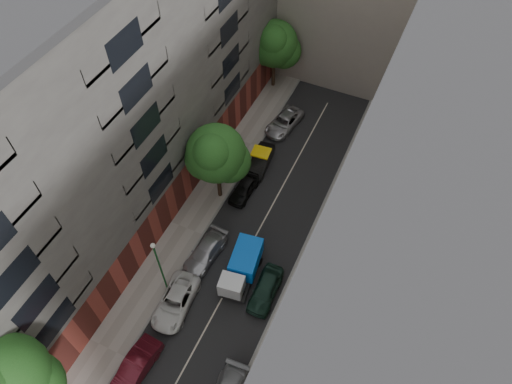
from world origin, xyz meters
The scene contains 19 objects.
ground centered at (0.00, 0.00, 0.00)m, with size 120.00×120.00×0.00m, color #4C4C49.
road_surface centered at (0.00, 0.00, 0.01)m, with size 8.00×44.00×0.02m, color black.
sidewalk_left centered at (-5.50, 0.00, 0.07)m, with size 3.00×44.00×0.15m, color gray.
sidewalk_right centered at (5.50, 0.00, 0.07)m, with size 3.00×44.00×0.15m, color gray.
building_left centered at (-11.00, 0.00, 10.00)m, with size 8.00×44.00×20.00m, color #4B4846.
building_right centered at (11.00, 0.00, 10.00)m, with size 8.00×44.00×20.00m, color beige.
tarp_truck centered at (0.53, -1.85, 1.22)m, with size 2.54×5.02×2.21m.
car_left_1 centered at (-2.80, -11.40, 0.73)m, with size 1.54×4.41×1.45m, color #4A0E18.
car_left_2 centered at (-2.80, -6.22, 0.67)m, with size 2.24×4.85×1.35m, color silver.
car_left_3 centered at (-2.80, -1.67, 0.66)m, with size 1.86×4.58×1.33m, color #AFAEB3.
car_left_4 centered at (-2.80, 5.40, 0.65)m, with size 1.53×3.81×1.30m, color black.
car_left_5 centered at (-2.80, 9.00, 0.70)m, with size 1.49×4.27×1.41m, color black.
car_left_6 centered at (-2.80, 14.60, 0.66)m, with size 2.20×4.78×1.33m, color #B6B6BB.
car_right_2 centered at (2.80, -2.60, 0.72)m, with size 1.71×4.24×1.45m, color black.
tree_near centered at (-6.30, -16.01, 6.92)m, with size 5.20×4.91×9.82m.
tree_mid centered at (-4.50, 4.17, 5.35)m, with size 5.11×4.81×7.88m.
tree_far centered at (-6.23, 19.89, 5.10)m, with size 5.00×4.69×7.53m.
lamp_post centered at (-4.20, -5.27, 3.99)m, with size 0.36×0.36×6.21m.
pedestrian centered at (4.96, 9.06, 0.92)m, with size 0.56×0.37×1.54m, color black.
Camera 1 is at (8.44, -16.56, 31.96)m, focal length 32.00 mm.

